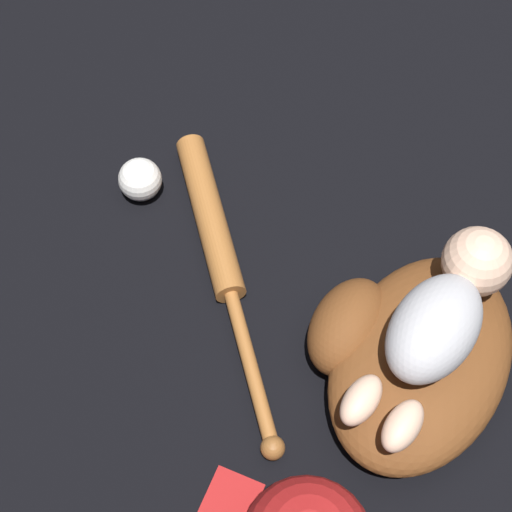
# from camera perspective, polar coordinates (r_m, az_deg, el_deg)

# --- Properties ---
(ground_plane) EXTENTS (6.00, 6.00, 0.00)m
(ground_plane) POSITION_cam_1_polar(r_m,az_deg,el_deg) (1.30, 11.18, -6.68)
(ground_plane) COLOR black
(baseball_glove) EXTENTS (0.40, 0.34, 0.11)m
(baseball_glove) POSITION_cam_1_polar(r_m,az_deg,el_deg) (1.24, 10.16, -6.49)
(baseball_glove) COLOR brown
(baseball_glove) RESTS_ON ground
(baby_figure) EXTENTS (0.34, 0.19, 0.10)m
(baby_figure) POSITION_cam_1_polar(r_m,az_deg,el_deg) (1.17, 12.35, -3.86)
(baby_figure) COLOR #B2B2B7
(baby_figure) RESTS_ON baseball_glove
(baseball_bat) EXTENTS (0.50, 0.32, 0.05)m
(baseball_bat) POSITION_cam_1_polar(r_m,az_deg,el_deg) (1.35, -2.60, 0.82)
(baseball_bat) COLOR #9E602D
(baseball_bat) RESTS_ON ground
(baseball) EXTENTS (0.07, 0.07, 0.07)m
(baseball) POSITION_cam_1_polar(r_m,az_deg,el_deg) (1.42, -7.74, 5.08)
(baseball) COLOR white
(baseball) RESTS_ON ground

